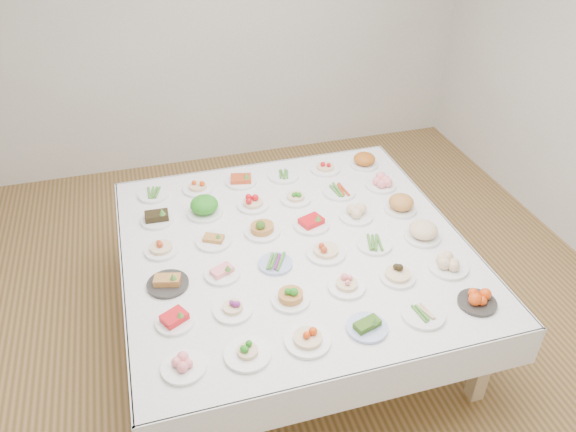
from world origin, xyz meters
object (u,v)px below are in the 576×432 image
object	(u,v)px
display_table	(294,252)
dish_18	(161,246)
dish_0	(183,364)
dish_35	(365,158)

from	to	relation	value
display_table	dish_18	world-z (taller)	dish_18
dish_0	dish_18	bearing A→B (deg)	90.67
dish_18	dish_35	size ratio (longest dim) A/B	0.83
display_table	dish_0	xyz separation A→B (m)	(-0.85, -0.85, 0.10)
display_table	dish_0	distance (m)	1.20
dish_18	dish_35	bearing A→B (deg)	21.70
display_table	dish_35	size ratio (longest dim) A/B	8.66
display_table	dish_18	size ratio (longest dim) A/B	10.42
dish_0	dish_35	world-z (taller)	dish_35
dish_18	display_table	bearing A→B (deg)	-10.81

